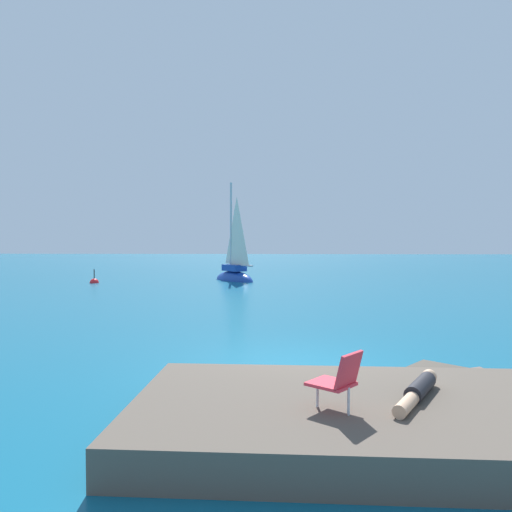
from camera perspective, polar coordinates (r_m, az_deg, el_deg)
The scene contains 8 objects.
ground_plane at distance 10.96m, azimuth 5.05°, elevation -12.42°, with size 160.00×160.00×0.00m, color #0F5675.
shore_ledge at distance 7.31m, azimuth 12.76°, elevation -17.81°, with size 6.47×3.60×0.50m, color brown.
boulder_seaward at distance 9.93m, azimuth 22.31°, elevation -14.10°, with size 1.07×0.86×0.59m, color brown.
boulder_inland at distance 9.74m, azimuth 19.93°, elevation -14.38°, with size 1.21×0.97×0.67m, color #4A433A.
sailboat_near at distance 32.28m, azimuth -2.53°, elevation -2.20°, with size 3.38×3.66×7.08m.
person_sunbather at distance 7.45m, azimuth 18.28°, elevation -14.53°, with size 0.99×1.60×0.25m.
beach_chair at distance 6.54m, azimuth 9.57°, elevation -13.81°, with size 0.76×0.75×0.80m.
marker_buoy at distance 32.23m, azimuth -18.23°, elevation -2.97°, with size 0.56×0.56×1.13m.
Camera 1 is at (-0.46, -10.60, 2.72)m, focal length 34.52 mm.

